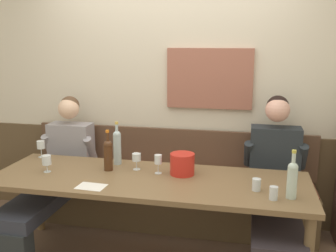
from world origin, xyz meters
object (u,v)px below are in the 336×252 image
object	(u,v)px
person_center_left_seat	(55,172)
wine_bottle_amber_mid	(108,154)
wine_glass_left_end	(137,158)
wine_bottle_green_tall	(117,146)
wine_bottle_clear_water	(292,178)
water_tumbler_left	(274,193)
ice_bucket	(182,164)
wine_glass_mid_right	(41,146)
wine_glass_center_rear	(158,160)
wine_glass_center_front	(47,160)
person_right_seat	(276,185)
wall_bench	(167,198)
water_tumbler_right	(256,185)
dining_table	(148,186)

from	to	relation	value
person_center_left_seat	wine_bottle_amber_mid	size ratio (longest dim) A/B	3.70
wine_bottle_amber_mid	wine_glass_left_end	size ratio (longest dim) A/B	2.47
wine_glass_left_end	wine_bottle_green_tall	bearing A→B (deg)	152.49
wine_bottle_clear_water	water_tumbler_left	bearing A→B (deg)	-155.94
ice_bucket	wine_bottle_green_tall	bearing A→B (deg)	166.67
wine_glass_mid_right	wine_glass_left_end	world-z (taller)	wine_glass_mid_right
wine_bottle_green_tall	wine_glass_center_rear	size ratio (longest dim) A/B	2.41
wine_bottle_green_tall	wine_glass_center_front	size ratio (longest dim) A/B	2.69
wine_glass_center_rear	water_tumbler_left	xyz separation A→B (m)	(0.89, -0.35, -0.06)
wine_bottle_green_tall	water_tumbler_left	size ratio (longest dim) A/B	4.05
wine_glass_left_end	wine_glass_center_front	world-z (taller)	wine_glass_center_front
person_right_seat	wine_bottle_green_tall	bearing A→B (deg)	-177.82
wall_bench	water_tumbler_right	world-z (taller)	wall_bench
wine_bottle_green_tall	wine_glass_mid_right	size ratio (longest dim) A/B	2.44
wine_bottle_amber_mid	wine_glass_left_end	bearing A→B (deg)	16.53
wine_glass_left_end	water_tumbler_right	size ratio (longest dim) A/B	1.56
wine_glass_center_rear	water_tumbler_left	bearing A→B (deg)	-21.47
person_center_left_seat	wine_bottle_amber_mid	world-z (taller)	person_center_left_seat
water_tumbler_left	water_tumbler_right	xyz separation A→B (m)	(-0.11, 0.14, -0.00)
dining_table	water_tumbler_left	xyz separation A→B (m)	(0.94, -0.23, 0.12)
wine_glass_center_rear	water_tumbler_right	distance (m)	0.81
person_center_left_seat	ice_bucket	distance (m)	1.26
wall_bench	dining_table	size ratio (longest dim) A/B	1.12
wine_bottle_amber_mid	water_tumbler_right	xyz separation A→B (m)	(1.20, -0.20, -0.10)
wine_bottle_clear_water	wine_glass_left_end	distance (m)	1.26
wine_bottle_clear_water	wine_glass_mid_right	xyz separation A→B (m)	(-2.17, 0.50, -0.03)
ice_bucket	water_tumbler_left	size ratio (longest dim) A/B	2.12
wall_bench	wine_bottle_clear_water	distance (m)	1.50
wine_bottle_green_tall	water_tumbler_right	xyz separation A→B (m)	(1.18, -0.37, -0.12)
person_right_seat	water_tumbler_right	bearing A→B (deg)	-111.13
water_tumbler_left	water_tumbler_right	distance (m)	0.18
dining_table	ice_bucket	distance (m)	0.33
water_tumbler_right	person_right_seat	bearing A→B (deg)	68.87
wall_bench	wine_glass_left_end	distance (m)	0.78
dining_table	wine_glass_center_rear	bearing A→B (deg)	65.43
water_tumbler_right	wine_bottle_green_tall	bearing A→B (deg)	162.57
wine_glass_center_rear	wine_bottle_amber_mid	bearing A→B (deg)	-178.62
wine_bottle_amber_mid	wine_glass_center_front	bearing A→B (deg)	-162.67
ice_bucket	wine_glass_mid_right	xyz separation A→B (m)	(-1.36, 0.18, 0.02)
wine_bottle_amber_mid	wine_bottle_clear_water	bearing A→B (deg)	-11.29
water_tumbler_left	wine_bottle_amber_mid	bearing A→B (deg)	165.50
wine_glass_mid_right	wine_glass_center_front	distance (m)	0.45
wine_glass_center_rear	ice_bucket	bearing A→B (deg)	6.25
dining_table	person_center_left_seat	xyz separation A→B (m)	(-0.98, 0.32, -0.06)
wall_bench	person_right_seat	xyz separation A→B (m)	(0.99, -0.36, 0.36)
person_center_left_seat	wine_bottle_green_tall	distance (m)	0.70
wine_bottle_clear_water	water_tumbler_right	world-z (taller)	wine_bottle_clear_water
wine_bottle_clear_water	wine_glass_left_end	bearing A→B (deg)	163.75
wall_bench	ice_bucket	xyz separation A→B (m)	(0.25, -0.55, 0.54)
dining_table	water_tumbler_left	world-z (taller)	water_tumbler_left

